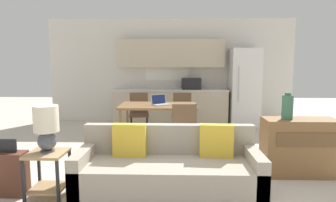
{
  "coord_description": "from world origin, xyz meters",
  "views": [
    {
      "loc": [
        0.16,
        -3.32,
        1.58
      ],
      "look_at": [
        0.02,
        1.5,
        0.95
      ],
      "focal_mm": 32.0,
      "sensor_mm": 36.0,
      "label": 1
    }
  ],
  "objects_px": {
    "couch": "(169,168)",
    "dining_chair_near_right": "(184,127)",
    "refrigerator": "(244,87)",
    "dining_chair_far_right": "(182,112)",
    "side_table": "(48,168)",
    "laptop": "(160,102)",
    "suitcase": "(7,173)",
    "dining_table": "(158,108)",
    "vase": "(287,107)",
    "dining_chair_far_left": "(139,111)",
    "table_lamp": "(46,126)",
    "credenza": "(299,147)"
  },
  "relations": [
    {
      "from": "dining_table",
      "to": "suitcase",
      "type": "distance_m",
      "value": 2.87
    },
    {
      "from": "dining_table",
      "to": "vase",
      "type": "relative_size",
      "value": 3.95
    },
    {
      "from": "laptop",
      "to": "credenza",
      "type": "bearing_deg",
      "value": -70.29
    },
    {
      "from": "side_table",
      "to": "dining_table",
      "type": "bearing_deg",
      "value": 64.12
    },
    {
      "from": "dining_table",
      "to": "laptop",
      "type": "bearing_deg",
      "value": -11.46
    },
    {
      "from": "vase",
      "to": "dining_chair_near_right",
      "type": "distance_m",
      "value": 1.67
    },
    {
      "from": "table_lamp",
      "to": "credenza",
      "type": "relative_size",
      "value": 0.54
    },
    {
      "from": "dining_chair_near_right",
      "to": "laptop",
      "type": "bearing_deg",
      "value": -64.24
    },
    {
      "from": "couch",
      "to": "suitcase",
      "type": "height_order",
      "value": "couch"
    },
    {
      "from": "credenza",
      "to": "suitcase",
      "type": "relative_size",
      "value": 1.46
    },
    {
      "from": "side_table",
      "to": "suitcase",
      "type": "relative_size",
      "value": 0.8
    },
    {
      "from": "refrigerator",
      "to": "suitcase",
      "type": "height_order",
      "value": "refrigerator"
    },
    {
      "from": "table_lamp",
      "to": "dining_chair_near_right",
      "type": "relative_size",
      "value": 0.59
    },
    {
      "from": "refrigerator",
      "to": "dining_chair_far_right",
      "type": "height_order",
      "value": "refrigerator"
    },
    {
      "from": "couch",
      "to": "table_lamp",
      "type": "relative_size",
      "value": 3.9
    },
    {
      "from": "couch",
      "to": "credenza",
      "type": "distance_m",
      "value": 1.95
    },
    {
      "from": "side_table",
      "to": "laptop",
      "type": "relative_size",
      "value": 1.35
    },
    {
      "from": "couch",
      "to": "dining_chair_far_left",
      "type": "bearing_deg",
      "value": 103.57
    },
    {
      "from": "credenza",
      "to": "dining_chair_near_right",
      "type": "height_order",
      "value": "dining_chair_near_right"
    },
    {
      "from": "table_lamp",
      "to": "credenza",
      "type": "bearing_deg",
      "value": 14.02
    },
    {
      "from": "dining_chair_far_right",
      "to": "suitcase",
      "type": "relative_size",
      "value": 1.33
    },
    {
      "from": "table_lamp",
      "to": "dining_chair_near_right",
      "type": "xyz_separation_m",
      "value": [
        1.61,
        1.57,
        -0.35
      ]
    },
    {
      "from": "couch",
      "to": "table_lamp",
      "type": "bearing_deg",
      "value": -176.71
    },
    {
      "from": "couch",
      "to": "dining_chair_far_right",
      "type": "relative_size",
      "value": 2.32
    },
    {
      "from": "laptop",
      "to": "dining_chair_near_right",
      "type": "bearing_deg",
      "value": -93.74
    },
    {
      "from": "vase",
      "to": "dining_chair_far_right",
      "type": "xyz_separation_m",
      "value": [
        -1.4,
        2.35,
        -0.46
      ]
    },
    {
      "from": "dining_chair_far_left",
      "to": "suitcase",
      "type": "bearing_deg",
      "value": -118.47
    },
    {
      "from": "couch",
      "to": "dining_chair_far_right",
      "type": "xyz_separation_m",
      "value": [
        0.21,
        3.05,
        0.17
      ]
    },
    {
      "from": "refrigerator",
      "to": "side_table",
      "type": "distance_m",
      "value": 5.33
    },
    {
      "from": "dining_table",
      "to": "vase",
      "type": "height_order",
      "value": "vase"
    },
    {
      "from": "credenza",
      "to": "dining_chair_far_right",
      "type": "xyz_separation_m",
      "value": [
        -1.6,
        2.33,
        0.11
      ]
    },
    {
      "from": "vase",
      "to": "dining_chair_near_right",
      "type": "relative_size",
      "value": 0.41
    },
    {
      "from": "refrigerator",
      "to": "dining_chair_far_left",
      "type": "height_order",
      "value": "refrigerator"
    },
    {
      "from": "refrigerator",
      "to": "laptop",
      "type": "distance_m",
      "value": 2.76
    },
    {
      "from": "side_table",
      "to": "dining_chair_far_right",
      "type": "bearing_deg",
      "value": 62.97
    },
    {
      "from": "couch",
      "to": "dining_chair_near_right",
      "type": "height_order",
      "value": "dining_chair_near_right"
    },
    {
      "from": "refrigerator",
      "to": "dining_table",
      "type": "distance_m",
      "value": 2.79
    },
    {
      "from": "dining_chair_far_right",
      "to": "laptop",
      "type": "relative_size",
      "value": 2.23
    },
    {
      "from": "vase",
      "to": "dining_chair_far_left",
      "type": "bearing_deg",
      "value": 135.12
    },
    {
      "from": "dining_chair_far_left",
      "to": "table_lamp",
      "type": "bearing_deg",
      "value": -109.36
    },
    {
      "from": "dining_chair_far_left",
      "to": "suitcase",
      "type": "xyz_separation_m",
      "value": [
        -1.19,
        -3.08,
        -0.24
      ]
    },
    {
      "from": "vase",
      "to": "suitcase",
      "type": "bearing_deg",
      "value": -168.16
    },
    {
      "from": "couch",
      "to": "laptop",
      "type": "height_order",
      "value": "laptop"
    },
    {
      "from": "suitcase",
      "to": "vase",
      "type": "bearing_deg",
      "value": 11.84
    },
    {
      "from": "dining_table",
      "to": "side_table",
      "type": "height_order",
      "value": "dining_table"
    },
    {
      "from": "couch",
      "to": "suitcase",
      "type": "xyz_separation_m",
      "value": [
        -1.93,
        -0.04,
        -0.07
      ]
    },
    {
      "from": "dining_chair_near_right",
      "to": "dining_chair_far_right",
      "type": "bearing_deg",
      "value": -93.99
    },
    {
      "from": "dining_table",
      "to": "dining_chair_far_left",
      "type": "relative_size",
      "value": 1.6
    },
    {
      "from": "couch",
      "to": "refrigerator",
      "type": "bearing_deg",
      "value": 66.69
    },
    {
      "from": "refrigerator",
      "to": "couch",
      "type": "relative_size",
      "value": 0.91
    }
  ]
}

